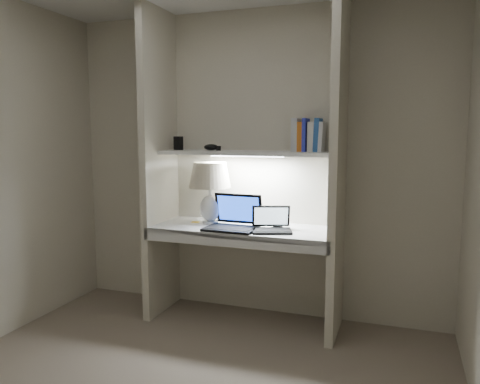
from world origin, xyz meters
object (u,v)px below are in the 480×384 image
at_px(laptop_netbook, 272,225).
at_px(speaker, 239,213).
at_px(book_row, 308,136).
at_px(table_lamp, 210,182).
at_px(laptop_main, 234,221).

xyz_separation_m(laptop_netbook, speaker, (-0.35, 0.25, 0.03)).
relative_size(laptop_netbook, book_row, 1.40).
height_order(table_lamp, book_row, book_row).
height_order(table_lamp, laptop_main, table_lamp).
relative_size(laptop_main, book_row, 1.59).
relative_size(table_lamp, laptop_main, 1.24).
relative_size(laptop_main, speaker, 2.66).
bearing_deg(table_lamp, book_row, 8.27).
height_order(laptop_main, speaker, laptop_main).
bearing_deg(laptop_main, book_row, 26.35).
height_order(laptop_netbook, book_row, book_row).
relative_size(speaker, book_row, 0.60).
xyz_separation_m(table_lamp, laptop_netbook, (0.55, -0.12, -0.30)).
bearing_deg(speaker, laptop_main, -92.97).
bearing_deg(laptop_main, speaker, 102.86).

